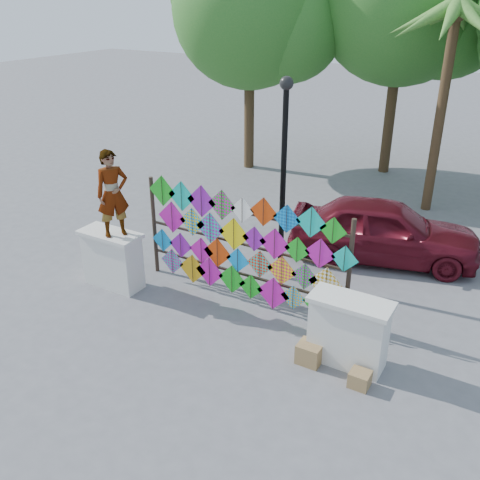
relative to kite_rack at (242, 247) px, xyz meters
The scene contains 11 objects.
ground 1.42m from the kite_rack, 93.65° to the right, with size 80.00×80.00×0.00m, color slate.
parapet_left 2.95m from the kite_rack, 161.40° to the right, with size 1.40×0.65×1.28m.
parapet_right 2.87m from the kite_rack, 19.20° to the right, with size 1.40×0.65×1.28m.
kite_rack is the anchor object (origin of this frame).
tree_west 10.30m from the kite_rack, 118.17° to the left, with size 5.85×5.20×8.01m.
palm_tree 8.46m from the kite_rack, 73.51° to the left, with size 3.62×3.62×5.83m.
vendor_woman 2.87m from the kite_rack, 159.97° to the right, with size 0.67×0.44×1.83m, color #99999E.
sedan 3.93m from the kite_rack, 59.64° to the left, with size 1.79×4.46×1.52m, color #5C0F1C.
lamppost 1.97m from the kite_rack, 78.75° to the left, with size 0.28×0.28×4.46m.
cardboard_box_near 2.65m from the kite_rack, 30.63° to the right, with size 0.42×0.38×0.38m, color olive.
cardboard_box_far 3.55m from the kite_rack, 24.66° to the right, with size 0.33×0.31×0.28m, color olive.
Camera 1 is at (4.98, -7.74, 5.97)m, focal length 40.00 mm.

